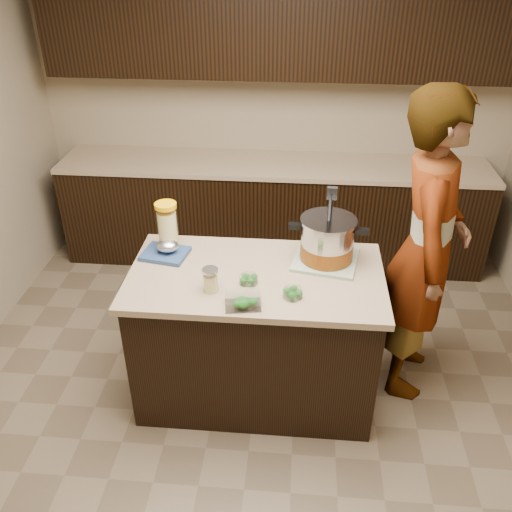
{
  "coord_description": "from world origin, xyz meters",
  "views": [
    {
      "loc": [
        0.22,
        -2.57,
        2.6
      ],
      "look_at": [
        0.0,
        0.0,
        1.02
      ],
      "focal_mm": 38.0,
      "sensor_mm": 36.0,
      "label": 1
    }
  ],
  "objects_px": {
    "island": "(256,335)",
    "person": "(426,250)",
    "lemonade_pitcher": "(168,229)",
    "stock_pot": "(327,242)"
  },
  "relations": [
    {
      "from": "island",
      "to": "person",
      "type": "relative_size",
      "value": 0.75
    },
    {
      "from": "island",
      "to": "lemonade_pitcher",
      "type": "distance_m",
      "value": 0.84
    },
    {
      "from": "stock_pot",
      "to": "person",
      "type": "distance_m",
      "value": 0.59
    },
    {
      "from": "lemonade_pitcher",
      "to": "person",
      "type": "relative_size",
      "value": 0.16
    },
    {
      "from": "stock_pot",
      "to": "lemonade_pitcher",
      "type": "relative_size",
      "value": 1.48
    },
    {
      "from": "lemonade_pitcher",
      "to": "person",
      "type": "distance_m",
      "value": 1.53
    },
    {
      "from": "lemonade_pitcher",
      "to": "person",
      "type": "xyz_separation_m",
      "value": [
        1.53,
        0.02,
        -0.08
      ]
    },
    {
      "from": "lemonade_pitcher",
      "to": "stock_pot",
      "type": "bearing_deg",
      "value": -2.2
    },
    {
      "from": "stock_pot",
      "to": "island",
      "type": "bearing_deg",
      "value": -151.42
    },
    {
      "from": "stock_pot",
      "to": "person",
      "type": "xyz_separation_m",
      "value": [
        0.58,
        0.06,
        -0.06
      ]
    }
  ]
}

